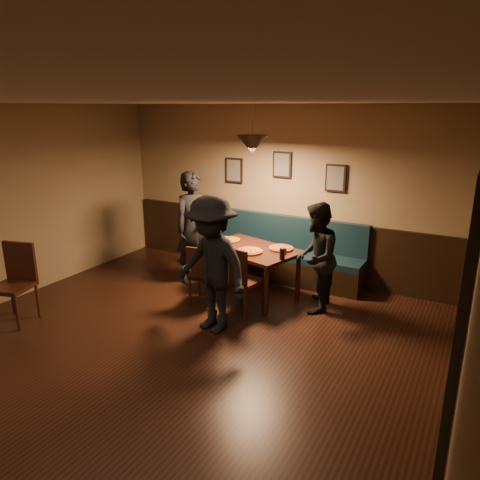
% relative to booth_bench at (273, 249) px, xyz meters
% --- Properties ---
extents(floor, '(7.00, 7.00, 0.00)m').
position_rel_booth_bench_xyz_m(floor, '(0.00, -3.20, -0.50)').
color(floor, black).
rests_on(floor, ground).
extents(ceiling, '(7.00, 7.00, 0.00)m').
position_rel_booth_bench_xyz_m(ceiling, '(0.00, -3.20, 2.30)').
color(ceiling, silver).
rests_on(ceiling, ground).
extents(wall_back, '(6.00, 0.00, 6.00)m').
position_rel_booth_bench_xyz_m(wall_back, '(0.00, 0.30, 0.90)').
color(wall_back, '#8C704F').
rests_on(wall_back, ground).
extents(wall_right, '(0.00, 7.00, 7.00)m').
position_rel_booth_bench_xyz_m(wall_right, '(3.00, -3.20, 0.90)').
color(wall_right, '#8C704F').
rests_on(wall_right, ground).
extents(wainscot, '(5.88, 0.06, 1.00)m').
position_rel_booth_bench_xyz_m(wainscot, '(0.00, 0.27, 0.00)').
color(wainscot, black).
rests_on(wainscot, ground).
extents(booth_bench, '(3.00, 0.60, 1.00)m').
position_rel_booth_bench_xyz_m(booth_bench, '(0.00, 0.00, 0.00)').
color(booth_bench, '#0F232D').
rests_on(booth_bench, ground).
extents(window_frame, '(0.06, 2.56, 1.86)m').
position_rel_booth_bench_xyz_m(window_frame, '(2.96, -2.70, 1.00)').
color(window_frame, black).
rests_on(window_frame, wall_right).
extents(window_glass, '(0.00, 2.40, 2.40)m').
position_rel_booth_bench_xyz_m(window_glass, '(2.93, -2.70, 1.00)').
color(window_glass, black).
rests_on(window_glass, wall_right).
extents(picture_left, '(0.32, 0.04, 0.42)m').
position_rel_booth_bench_xyz_m(picture_left, '(-0.90, 0.27, 1.20)').
color(picture_left, black).
rests_on(picture_left, wall_back).
extents(picture_center, '(0.32, 0.04, 0.42)m').
position_rel_booth_bench_xyz_m(picture_center, '(0.00, 0.27, 1.35)').
color(picture_center, black).
rests_on(picture_center, wall_back).
extents(picture_right, '(0.32, 0.04, 0.42)m').
position_rel_booth_bench_xyz_m(picture_right, '(0.90, 0.27, 1.20)').
color(picture_right, black).
rests_on(picture_right, wall_back).
extents(pendant_lamp, '(0.44, 0.44, 0.25)m').
position_rel_booth_bench_xyz_m(pendant_lamp, '(0.02, -0.81, 1.75)').
color(pendant_lamp, black).
rests_on(pendant_lamp, ceiling).
extents(dining_table, '(1.55, 1.20, 0.74)m').
position_rel_booth_bench_xyz_m(dining_table, '(0.02, -0.81, -0.13)').
color(dining_table, black).
rests_on(dining_table, floor).
extents(chair_near_left, '(0.46, 0.46, 0.89)m').
position_rel_booth_bench_xyz_m(chair_near_left, '(-0.41, -1.42, -0.06)').
color(chair_near_left, black).
rests_on(chair_near_left, floor).
extents(chair_near_right, '(0.50, 0.50, 0.98)m').
position_rel_booth_bench_xyz_m(chair_near_right, '(0.22, -1.44, -0.01)').
color(chair_near_right, black).
rests_on(chair_near_right, floor).
extents(diner_left, '(0.64, 0.77, 1.80)m').
position_rel_booth_bench_xyz_m(diner_left, '(-1.05, -0.77, 0.40)').
color(diner_left, black).
rests_on(diner_left, floor).
extents(diner_right, '(0.70, 0.84, 1.54)m').
position_rel_booth_bench_xyz_m(diner_right, '(1.04, -0.86, 0.27)').
color(diner_right, black).
rests_on(diner_right, floor).
extents(diner_front, '(1.25, 0.92, 1.74)m').
position_rel_booth_bench_xyz_m(diner_front, '(0.12, -2.06, 0.37)').
color(diner_front, black).
rests_on(diner_front, floor).
extents(pizza_a, '(0.38, 0.38, 0.04)m').
position_rel_booth_bench_xyz_m(pizza_a, '(-0.45, -0.65, 0.25)').
color(pizza_a, '#C68125').
rests_on(pizza_a, dining_table).
extents(pizza_b, '(0.46, 0.46, 0.04)m').
position_rel_booth_bench_xyz_m(pizza_b, '(0.10, -1.02, 0.26)').
color(pizza_b, '#C18224').
rests_on(pizza_b, dining_table).
extents(pizza_c, '(0.38, 0.38, 0.04)m').
position_rel_booth_bench_xyz_m(pizza_c, '(0.43, -0.66, 0.26)').
color(pizza_c, orange).
rests_on(pizza_c, dining_table).
extents(soda_glass, '(0.08, 0.08, 0.16)m').
position_rel_booth_bench_xyz_m(soda_glass, '(0.63, -1.06, 0.31)').
color(soda_glass, black).
rests_on(soda_glass, dining_table).
extents(tabasco_bottle, '(0.03, 0.03, 0.12)m').
position_rel_booth_bench_xyz_m(tabasco_bottle, '(0.59, -0.87, 0.29)').
color(tabasco_bottle, maroon).
rests_on(tabasco_bottle, dining_table).
extents(napkin_a, '(0.18, 0.18, 0.01)m').
position_rel_booth_bench_xyz_m(napkin_a, '(-0.57, -0.53, 0.24)').
color(napkin_a, '#1B6827').
rests_on(napkin_a, dining_table).
extents(napkin_b, '(0.18, 0.18, 0.01)m').
position_rel_booth_bench_xyz_m(napkin_b, '(-0.57, -1.09, 0.24)').
color(napkin_b, '#207933').
rests_on(napkin_b, dining_table).
extents(cutlery_set, '(0.18, 0.10, 0.00)m').
position_rel_booth_bench_xyz_m(cutlery_set, '(-0.02, -1.17, 0.24)').
color(cutlery_set, silver).
rests_on(cutlery_set, dining_table).
extents(cafe_chair_far, '(0.57, 0.57, 1.05)m').
position_rel_booth_bench_xyz_m(cafe_chair_far, '(-2.27, -3.16, 0.03)').
color(cafe_chair_far, '#33170E').
rests_on(cafe_chair_far, floor).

